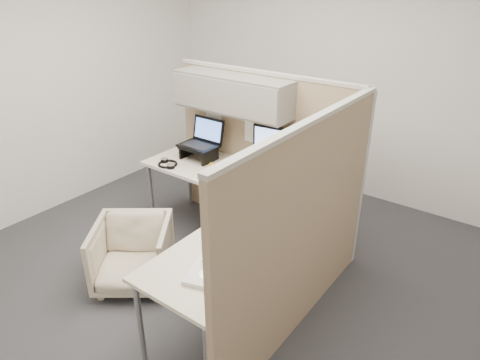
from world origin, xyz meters
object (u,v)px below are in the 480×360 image
Objects in this scene: desk at (234,203)px; monitor_left at (275,147)px; office_chair at (133,251)px; keyboard at (258,190)px.

desk is 4.29× the size of monitor_left.
office_chair is at bearing -132.84° from desk.
desk is 0.68m from monitor_left.
monitor_left is at bearing 105.48° from keyboard.
office_chair is 1.18m from keyboard.
office_chair is 1.36× the size of monitor_left.
monitor_left is 1.09× the size of keyboard.
monitor_left is at bearing 26.87° from office_chair.
office_chair is 1.54m from monitor_left.
office_chair is at bearing -122.00° from keyboard.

